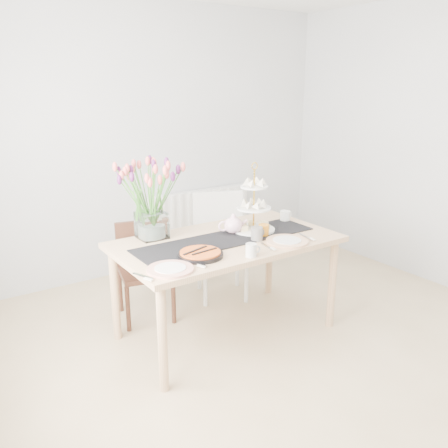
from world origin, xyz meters
TOP-DOWN VIEW (x-y plane):
  - room_shell at (0.00, 0.00)m, footprint 4.50×4.50m
  - radiator at (0.50, 2.19)m, footprint 1.20×0.08m
  - dining_table at (-0.20, 0.67)m, footprint 1.60×0.90m
  - chair_brown at (-0.58, 1.31)m, footprint 0.47×0.47m
  - chair_white at (0.18, 1.31)m, footprint 0.59×0.59m
  - table_runner at (-0.20, 0.67)m, footprint 1.40×0.35m
  - tulip_vase at (-0.62, 1.01)m, footprint 0.71×0.71m
  - cake_stand at (0.09, 0.72)m, footprint 0.33×0.33m
  - teapot at (-0.08, 0.75)m, footprint 0.26×0.24m
  - cream_jug at (0.48, 0.80)m, footprint 0.08×0.08m
  - tart_tin at (-0.54, 0.47)m, footprint 0.30×0.30m
  - mug_grey at (-0.03, 0.53)m, footprint 0.09×0.09m
  - mug_white at (-0.26, 0.29)m, footprint 0.09×0.09m
  - mug_orange at (0.08, 0.58)m, footprint 0.10×0.10m
  - plate_left at (-0.81, 0.38)m, footprint 0.38×0.38m
  - plate_right at (0.13, 0.38)m, footprint 0.35×0.35m

SIDE VIEW (x-z plane):
  - chair_brown at x=-0.58m, z-range 0.06..0.83m
  - radiator at x=0.50m, z-range 0.15..0.75m
  - chair_white at x=0.18m, z-range 0.08..0.99m
  - dining_table at x=-0.20m, z-range 0.30..1.05m
  - table_runner at x=-0.20m, z-range 0.75..0.76m
  - plate_left at x=-0.81m, z-range 0.75..0.76m
  - plate_right at x=0.13m, z-range 0.75..0.77m
  - tart_tin at x=-0.54m, z-range 0.75..0.79m
  - cream_jug at x=0.48m, z-range 0.75..0.83m
  - mug_white at x=-0.26m, z-range 0.75..0.84m
  - mug_orange at x=0.08m, z-range 0.75..0.84m
  - mug_grey at x=-0.03m, z-range 0.75..0.85m
  - teapot at x=-0.08m, z-range 0.75..0.89m
  - cake_stand at x=0.09m, z-range 0.65..1.13m
  - tulip_vase at x=-0.62m, z-range 0.84..1.45m
  - room_shell at x=0.00m, z-range -0.95..3.55m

